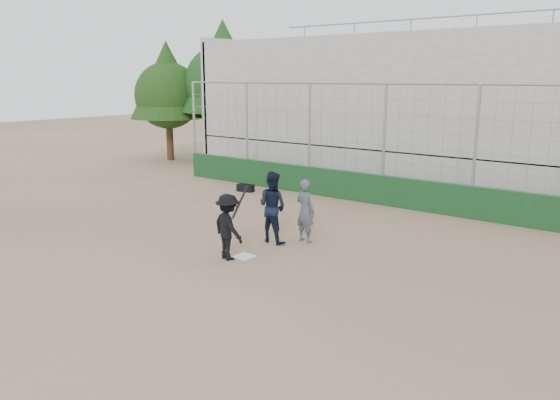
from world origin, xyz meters
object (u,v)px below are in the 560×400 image
Objects in this scene: equipment_bag at (245,188)px; batter_at_plate at (228,227)px; catcher_crouched at (272,219)px; umpire at (305,214)px.

batter_at_plate is at bearing -51.56° from equipment_bag.
catcher_crouched is 6.56m from equipment_bag.
umpire reaches higher than catcher_crouched.
equipment_bag is (-4.85, 6.11, -0.65)m from batter_at_plate.
catcher_crouched is at bearing 91.05° from batter_at_plate.
batter_at_plate reaches higher than catcher_crouched.
batter_at_plate reaches higher than equipment_bag.
batter_at_plate is 2.33m from umpire.
equipment_bag is at bearing 128.44° from batter_at_plate.
umpire is 6.73m from equipment_bag.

